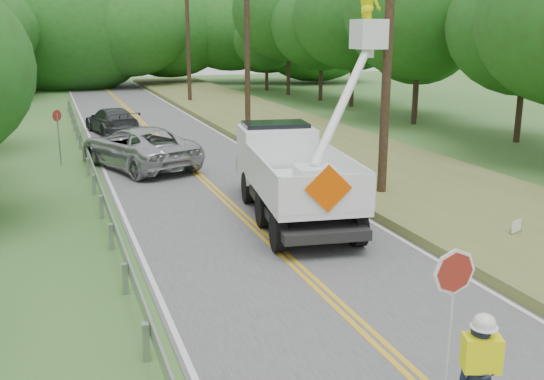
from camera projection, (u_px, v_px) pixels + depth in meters
name	position (u px, v px, depth m)	size (l,w,h in m)	color
ground	(383.00, 348.00, 11.26)	(140.00, 140.00, 0.00)	#356229
road	(202.00, 179.00, 24.02)	(7.20, 96.00, 0.03)	#48474A
guardrail	(92.00, 168.00, 23.40)	(0.18, 48.00, 0.77)	gray
utility_poles	(295.00, 37.00, 27.09)	(1.60, 43.30, 10.00)	black
tall_grass_verge	(366.00, 162.00, 26.30)	(7.00, 96.00, 0.30)	#606631
treeline_right	(397.00, 21.00, 38.86)	(11.24, 52.35, 11.51)	#332319
treeline_horizon	(99.00, 31.00, 61.00)	(57.23, 14.09, 12.54)	#254919
flagger	(479.00, 369.00, 8.69)	(1.09, 0.59, 2.73)	#191E33
bucket_truck	(293.00, 160.00, 19.58)	(5.08, 7.58, 7.09)	black
suv_silver	(138.00, 147.00, 25.76)	(2.85, 6.18, 1.72)	#AEAFB4
suv_darkgrey	(112.00, 121.00, 34.41)	(1.98, 4.86, 1.41)	#383B3F
stop_sign_permanent	(58.00, 129.00, 25.95)	(0.38, 0.38, 2.39)	gray
yard_sign	(516.00, 227.00, 16.62)	(0.43, 0.21, 0.66)	white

